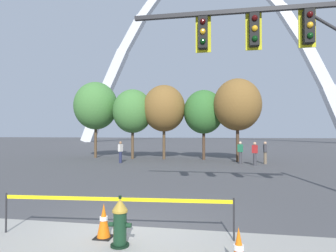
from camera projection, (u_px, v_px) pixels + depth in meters
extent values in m
plane|color=#474749|center=(129.00, 225.00, 6.86)|extent=(240.00, 240.00, 0.00)
cylinder|color=black|center=(120.00, 245.00, 5.58)|extent=(0.36, 0.36, 0.05)
cylinder|color=#14331E|center=(120.00, 228.00, 5.59)|extent=(0.26, 0.26, 0.62)
cylinder|color=#A8842D|center=(120.00, 211.00, 5.60)|extent=(0.30, 0.30, 0.04)
cone|color=#A8842D|center=(120.00, 204.00, 5.60)|extent=(0.30, 0.30, 0.22)
cylinder|color=black|center=(120.00, 197.00, 5.60)|extent=(0.06, 0.06, 0.06)
cylinder|color=#14331E|center=(111.00, 224.00, 5.62)|extent=(0.10, 0.09, 0.09)
cylinder|color=#14331E|center=(129.00, 225.00, 5.56)|extent=(0.10, 0.09, 0.09)
cylinder|color=#14331E|center=(123.00, 226.00, 5.78)|extent=(0.13, 0.14, 0.13)
cylinder|color=black|center=(125.00, 225.00, 5.86)|extent=(0.15, 0.03, 0.15)
cylinder|color=#232326|center=(6.00, 213.00, 6.36)|extent=(0.04, 0.04, 0.88)
cylinder|color=#232326|center=(234.00, 220.00, 5.86)|extent=(0.04, 0.04, 0.88)
cube|color=yellow|center=(115.00, 199.00, 6.12)|extent=(4.96, 0.38, 0.08)
cone|color=orange|center=(239.00, 250.00, 4.51)|extent=(0.28, 0.28, 0.70)
cylinder|color=white|center=(239.00, 247.00, 4.51)|extent=(0.17, 0.17, 0.08)
cube|color=black|center=(104.00, 238.00, 6.02)|extent=(0.36, 0.36, 0.03)
cone|color=orange|center=(104.00, 220.00, 6.03)|extent=(0.28, 0.28, 0.70)
cylinder|color=white|center=(104.00, 218.00, 6.03)|extent=(0.17, 0.17, 0.08)
cube|color=#232326|center=(269.00, 9.00, 7.82)|extent=(7.60, 0.12, 0.12)
cylinder|color=#232326|center=(330.00, 25.00, 7.54)|extent=(1.11, 0.08, 0.81)
cube|color=black|center=(309.00, 27.00, 7.63)|extent=(0.26, 0.24, 0.90)
cube|color=gold|center=(307.00, 29.00, 7.77)|extent=(0.44, 0.03, 1.04)
sphere|color=#360606|center=(310.00, 14.00, 7.51)|extent=(0.16, 0.16, 0.16)
sphere|color=orange|center=(310.00, 25.00, 7.51)|extent=(0.16, 0.16, 0.16)
sphere|color=black|center=(310.00, 35.00, 7.50)|extent=(0.16, 0.16, 0.16)
cube|color=black|center=(254.00, 30.00, 7.88)|extent=(0.26, 0.24, 0.90)
cube|color=gold|center=(254.00, 32.00, 8.01)|extent=(0.44, 0.03, 1.04)
sphere|color=#360606|center=(255.00, 18.00, 7.75)|extent=(0.16, 0.16, 0.16)
sphere|color=orange|center=(255.00, 28.00, 7.75)|extent=(0.16, 0.16, 0.16)
sphere|color=black|center=(255.00, 39.00, 7.74)|extent=(0.16, 0.16, 0.16)
cube|color=black|center=(203.00, 33.00, 8.12)|extent=(0.26, 0.24, 0.90)
cube|color=gold|center=(203.00, 35.00, 8.26)|extent=(0.44, 0.03, 1.04)
sphere|color=#360606|center=(203.00, 22.00, 8.00)|extent=(0.16, 0.16, 0.16)
sphere|color=orange|center=(203.00, 31.00, 7.99)|extent=(0.16, 0.16, 0.16)
sphere|color=black|center=(203.00, 41.00, 7.98)|extent=(0.16, 0.16, 0.16)
cube|color=silver|center=(96.00, 118.00, 69.76)|extent=(6.95, 2.54, 12.83)
cube|color=silver|center=(114.00, 73.00, 69.23)|extent=(6.68, 2.32, 10.92)
cube|color=silver|center=(132.00, 35.00, 68.66)|extent=(6.40, 2.09, 9.02)
cube|color=silver|center=(151.00, 5.00, 68.03)|extent=(6.08, 1.87, 7.13)
cube|color=silver|center=(293.00, 25.00, 62.38)|extent=(6.40, 2.09, 9.02)
cube|color=silver|center=(315.00, 65.00, 61.38)|extent=(6.68, 2.32, 10.92)
cylinder|color=brown|center=(96.00, 141.00, 25.59)|extent=(0.24, 0.24, 2.90)
ellipsoid|color=#427A38|center=(96.00, 106.00, 25.66)|extent=(3.87, 3.87, 4.25)
cylinder|color=brown|center=(133.00, 144.00, 24.42)|extent=(0.24, 0.24, 2.54)
ellipsoid|color=#427A38|center=(133.00, 111.00, 24.48)|extent=(3.39, 3.39, 3.73)
cylinder|color=brown|center=(164.00, 143.00, 24.04)|extent=(0.24, 0.24, 2.68)
ellipsoid|color=brown|center=(164.00, 108.00, 24.11)|extent=(3.57, 3.57, 3.92)
cylinder|color=#473323|center=(204.00, 145.00, 23.69)|extent=(0.24, 0.24, 2.47)
ellipsoid|color=#336B2D|center=(204.00, 112.00, 23.75)|extent=(3.30, 3.30, 3.63)
cylinder|color=#473323|center=(238.00, 144.00, 22.10)|extent=(0.24, 0.24, 2.75)
ellipsoid|color=brown|center=(237.00, 105.00, 22.17)|extent=(3.67, 3.67, 4.04)
cylinder|color=brown|center=(265.00, 158.00, 20.35)|extent=(0.22, 0.22, 0.84)
cube|color=#333338|center=(265.00, 148.00, 20.37)|extent=(0.22, 0.35, 0.54)
sphere|color=tan|center=(265.00, 143.00, 20.37)|extent=(0.20, 0.20, 0.20)
cylinder|color=#38383D|center=(240.00, 158.00, 20.64)|extent=(0.22, 0.22, 0.84)
cube|color=#23754C|center=(240.00, 148.00, 20.66)|extent=(0.39, 0.36, 0.54)
sphere|color=beige|center=(240.00, 143.00, 20.67)|extent=(0.20, 0.20, 0.20)
cylinder|color=#38383D|center=(255.00, 159.00, 19.41)|extent=(0.22, 0.22, 0.84)
cube|color=#B22323|center=(255.00, 149.00, 19.43)|extent=(0.39, 0.35, 0.54)
sphere|color=tan|center=(255.00, 144.00, 19.44)|extent=(0.20, 0.20, 0.20)
cylinder|color=#232847|center=(120.00, 157.00, 21.08)|extent=(0.22, 0.22, 0.84)
cube|color=beige|center=(120.00, 148.00, 21.10)|extent=(0.31, 0.39, 0.54)
sphere|color=#936B4C|center=(121.00, 143.00, 21.10)|extent=(0.20, 0.20, 0.20)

